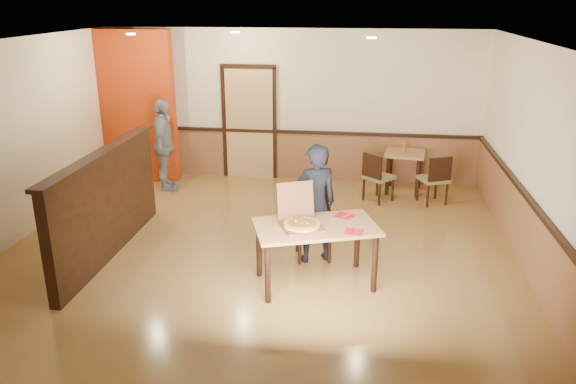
{
  "coord_description": "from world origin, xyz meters",
  "views": [
    {
      "loc": [
        1.34,
        -6.8,
        3.34
      ],
      "look_at": [
        0.41,
        0.0,
        0.93
      ],
      "focal_mm": 35.0,
      "sensor_mm": 36.0,
      "label": 1
    }
  ],
  "objects_px": {
    "main_table": "(316,234)",
    "condiment": "(404,147)",
    "side_chair_right": "(435,178)",
    "side_chair_left": "(377,175)",
    "passerby": "(164,145)",
    "side_table": "(404,162)",
    "pizza_box": "(301,222)",
    "diner_chair": "(313,219)",
    "diner": "(315,204)"
  },
  "relations": [
    {
      "from": "side_table",
      "to": "passerby",
      "type": "distance_m",
      "value": 4.29
    },
    {
      "from": "main_table",
      "to": "pizza_box",
      "type": "height_order",
      "value": "pizza_box"
    },
    {
      "from": "side_chair_left",
      "to": "pizza_box",
      "type": "distance_m",
      "value": 3.27
    },
    {
      "from": "side_table",
      "to": "pizza_box",
      "type": "bearing_deg",
      "value": -111.09
    },
    {
      "from": "main_table",
      "to": "side_chair_right",
      "type": "xyz_separation_m",
      "value": [
        1.73,
        3.04,
        -0.19
      ]
    },
    {
      "from": "pizza_box",
      "to": "main_table",
      "type": "bearing_deg",
      "value": -4.23
    },
    {
      "from": "side_chair_right",
      "to": "main_table",
      "type": "bearing_deg",
      "value": 36.57
    },
    {
      "from": "diner_chair",
      "to": "diner",
      "type": "distance_m",
      "value": 0.31
    },
    {
      "from": "diner_chair",
      "to": "main_table",
      "type": "bearing_deg",
      "value": -94.01
    },
    {
      "from": "passerby",
      "to": "condiment",
      "type": "bearing_deg",
      "value": -95.33
    },
    {
      "from": "side_chair_right",
      "to": "side_table",
      "type": "distance_m",
      "value": 0.78
    },
    {
      "from": "main_table",
      "to": "side_table",
      "type": "bearing_deg",
      "value": 51.79
    },
    {
      "from": "side_table",
      "to": "pizza_box",
      "type": "distance_m",
      "value": 3.99
    },
    {
      "from": "side_chair_left",
      "to": "condiment",
      "type": "distance_m",
      "value": 0.87
    },
    {
      "from": "side_chair_left",
      "to": "side_chair_right",
      "type": "height_order",
      "value": "side_chair_right"
    },
    {
      "from": "side_chair_left",
      "to": "side_chair_right",
      "type": "bearing_deg",
      "value": -139.23
    },
    {
      "from": "main_table",
      "to": "passerby",
      "type": "height_order",
      "value": "passerby"
    },
    {
      "from": "side_chair_right",
      "to": "pizza_box",
      "type": "distance_m",
      "value": 3.66
    },
    {
      "from": "condiment",
      "to": "main_table",
      "type": "bearing_deg",
      "value": -108.53
    },
    {
      "from": "diner",
      "to": "condiment",
      "type": "bearing_deg",
      "value": -138.74
    },
    {
      "from": "side_chair_left",
      "to": "condiment",
      "type": "bearing_deg",
      "value": -84.77
    },
    {
      "from": "main_table",
      "to": "diner_chair",
      "type": "bearing_deg",
      "value": 78.57
    },
    {
      "from": "main_table",
      "to": "side_table",
      "type": "height_order",
      "value": "main_table"
    },
    {
      "from": "passerby",
      "to": "side_chair_right",
      "type": "bearing_deg",
      "value": -104.0
    },
    {
      "from": "side_table",
      "to": "condiment",
      "type": "xyz_separation_m",
      "value": [
        -0.02,
        0.05,
        0.26
      ]
    },
    {
      "from": "side_chair_left",
      "to": "passerby",
      "type": "xyz_separation_m",
      "value": [
        -3.77,
        0.13,
        0.36
      ]
    },
    {
      "from": "main_table",
      "to": "passerby",
      "type": "xyz_separation_m",
      "value": [
        -3.0,
        3.18,
        0.16
      ]
    },
    {
      "from": "pizza_box",
      "to": "condiment",
      "type": "height_order",
      "value": "pizza_box"
    },
    {
      "from": "diner",
      "to": "condiment",
      "type": "relative_size",
      "value": 9.51
    },
    {
      "from": "diner_chair",
      "to": "side_table",
      "type": "height_order",
      "value": "diner_chair"
    },
    {
      "from": "side_chair_left",
      "to": "diner",
      "type": "height_order",
      "value": "diner"
    },
    {
      "from": "main_table",
      "to": "side_chair_right",
      "type": "bearing_deg",
      "value": 41.12
    },
    {
      "from": "side_table",
      "to": "pizza_box",
      "type": "height_order",
      "value": "pizza_box"
    },
    {
      "from": "diner_chair",
      "to": "side_chair_left",
      "type": "distance_m",
      "value": 2.42
    },
    {
      "from": "side_table",
      "to": "passerby",
      "type": "bearing_deg",
      "value": -173.74
    },
    {
      "from": "side_chair_right",
      "to": "side_table",
      "type": "relative_size",
      "value": 1.13
    },
    {
      "from": "main_table",
      "to": "condiment",
      "type": "xyz_separation_m",
      "value": [
        1.24,
        3.7,
        0.15
      ]
    },
    {
      "from": "side_chair_left",
      "to": "pizza_box",
      "type": "xyz_separation_m",
      "value": [
        -0.94,
        -3.11,
        0.36
      ]
    },
    {
      "from": "pizza_box",
      "to": "condiment",
      "type": "distance_m",
      "value": 4.02
    },
    {
      "from": "side_chair_left",
      "to": "side_chair_right",
      "type": "relative_size",
      "value": 1.0
    },
    {
      "from": "diner_chair",
      "to": "side_table",
      "type": "relative_size",
      "value": 1.25
    },
    {
      "from": "side_chair_left",
      "to": "side_table",
      "type": "xyz_separation_m",
      "value": [
        0.49,
        0.6,
        0.09
      ]
    },
    {
      "from": "side_table",
      "to": "condiment",
      "type": "relative_size",
      "value": 4.55
    },
    {
      "from": "side_table",
      "to": "condiment",
      "type": "height_order",
      "value": "condiment"
    },
    {
      "from": "side_table",
      "to": "passerby",
      "type": "relative_size",
      "value": 0.46
    },
    {
      "from": "side_chair_left",
      "to": "diner",
      "type": "bearing_deg",
      "value": 112.25
    },
    {
      "from": "side_chair_right",
      "to": "passerby",
      "type": "distance_m",
      "value": 4.75
    },
    {
      "from": "side_chair_left",
      "to": "side_table",
      "type": "relative_size",
      "value": 1.12
    },
    {
      "from": "diner_chair",
      "to": "diner",
      "type": "bearing_deg",
      "value": -86.07
    },
    {
      "from": "diner",
      "to": "pizza_box",
      "type": "bearing_deg",
      "value": 56.02
    }
  ]
}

